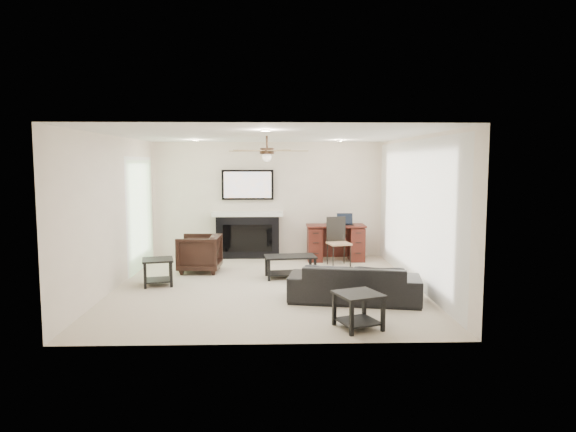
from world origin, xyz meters
name	(u,v)px	position (x,y,z in m)	size (l,w,h in m)	color
room_shell	(278,185)	(0.19, 0.08, 1.68)	(5.50, 5.54, 2.52)	beige
sofa	(354,283)	(1.31, -0.97, 0.28)	(1.93, 0.76, 0.56)	black
armchair	(199,253)	(-1.29, 1.18, 0.35)	(0.76, 0.78, 0.71)	black
coffee_table	(290,267)	(0.41, 0.63, 0.20)	(0.90, 0.50, 0.40)	black
end_table_near	(358,311)	(1.16, -2.22, 0.23)	(0.52, 0.52, 0.45)	black
end_table_left	(158,272)	(-1.84, 0.13, 0.23)	(0.50, 0.50, 0.45)	black
fireplace_unit	(248,214)	(-0.45, 2.58, 0.95)	(1.52, 0.34, 1.91)	black
desk	(336,243)	(1.42, 2.22, 0.38)	(1.22, 0.56, 0.76)	#421610
desk_chair	(339,242)	(1.42, 1.67, 0.48)	(0.42, 0.44, 0.97)	black
laptop	(345,219)	(1.62, 2.20, 0.88)	(0.33, 0.24, 0.23)	black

